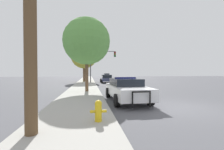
{
  "coord_description": "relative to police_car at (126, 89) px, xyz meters",
  "views": [
    {
      "loc": [
        -4.54,
        -6.97,
        1.79
      ],
      "look_at": [
        -1.08,
        15.71,
        1.35
      ],
      "focal_mm": 24.0,
      "sensor_mm": 36.0,
      "label": 1
    }
  ],
  "objects": [
    {
      "name": "traffic_light",
      "position": [
        -0.37,
        15.7,
        3.14
      ],
      "size": [
        4.29,
        0.35,
        5.28
      ],
      "color": "#424247",
      "rests_on": "sidewalk_left"
    },
    {
      "name": "tree_sidewalk_near",
      "position": [
        -2.48,
        4.11,
        3.71
      ],
      "size": [
        4.06,
        4.06,
        6.37
      ],
      "color": "brown",
      "rests_on": "sidewalk_left"
    },
    {
      "name": "police_car",
      "position": [
        0.0,
        0.0,
        0.0
      ],
      "size": [
        2.17,
        5.02,
        1.48
      ],
      "rotation": [
        0.0,
        0.0,
        3.17
      ],
      "color": "white",
      "rests_on": "ground_plane"
    },
    {
      "name": "car_background_midblock",
      "position": [
        0.62,
        16.13,
        -0.04
      ],
      "size": [
        1.98,
        4.01,
        1.35
      ],
      "rotation": [
        0.0,
        0.0,
        -0.0
      ],
      "color": "#333856",
      "rests_on": "ground_plane"
    },
    {
      "name": "sidewalk_left",
      "position": [
        -2.83,
        -2.1,
        -0.69
      ],
      "size": [
        3.0,
        110.0,
        0.13
      ],
      "color": "#A3A099",
      "rests_on": "ground_plane"
    },
    {
      "name": "tree_sidewalk_mid",
      "position": [
        -3.17,
        17.89,
        4.0
      ],
      "size": [
        4.65,
        4.65,
        6.96
      ],
      "color": "brown",
      "rests_on": "sidewalk_left"
    },
    {
      "name": "fire_hydrant",
      "position": [
        -1.97,
        -4.06,
        -0.24
      ],
      "size": [
        0.56,
        0.24,
        0.72
      ],
      "color": "gold",
      "rests_on": "sidewalk_left"
    },
    {
      "name": "ground_plane",
      "position": [
        2.27,
        -2.1,
        -0.75
      ],
      "size": [
        110.0,
        110.0,
        0.0
      ],
      "primitive_type": "plane",
      "color": "#4F4F54"
    },
    {
      "name": "car_background_distant",
      "position": [
        3.22,
        38.39,
        0.0
      ],
      "size": [
        2.16,
        4.62,
        1.4
      ],
      "rotation": [
        0.0,
        0.0,
        -0.04
      ],
      "color": "navy",
      "rests_on": "ground_plane"
    }
  ]
}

